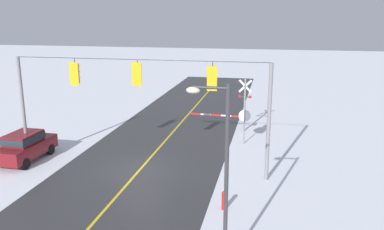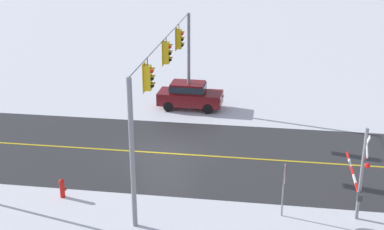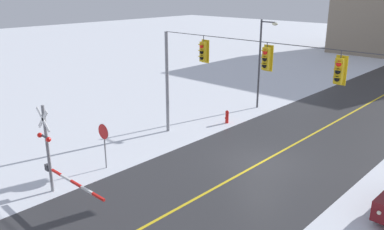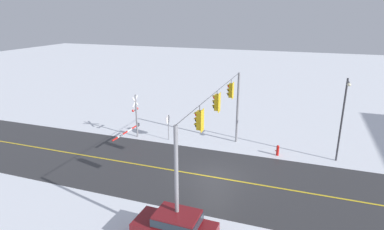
{
  "view_description": "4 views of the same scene",
  "coord_description": "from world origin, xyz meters",
  "views": [
    {
      "loc": [
        -7.13,
        20.17,
        8.57
      ],
      "look_at": [
        -2.71,
        -1.37,
        2.98
      ],
      "focal_mm": 37.58,
      "sensor_mm": 36.0,
      "label": 1
    },
    {
      "loc": [
        -24.85,
        -5.01,
        11.62
      ],
      "look_at": [
        -2.43,
        -1.63,
        3.15
      ],
      "focal_mm": 49.46,
      "sensor_mm": 36.0,
      "label": 2
    },
    {
      "loc": [
        10.2,
        -16.13,
        8.7
      ],
      "look_at": [
        -2.4,
        -2.69,
        2.71
      ],
      "focal_mm": 37.01,
      "sensor_mm": 36.0,
      "label": 3
    },
    {
      "loc": [
        19.65,
        5.27,
        11.04
      ],
      "look_at": [
        -3.17,
        -2.82,
        3.34
      ],
      "focal_mm": 30.37,
      "sensor_mm": 36.0,
      "label": 4
    }
  ],
  "objects": [
    {
      "name": "lane_centre_line",
      "position": [
        0.0,
        6.0,
        0.01
      ],
      "size": [
        0.14,
        72.0,
        0.01
      ],
      "primitive_type": "cube",
      "color": "gold",
      "rests_on": "ground"
    },
    {
      "name": "ground_plane",
      "position": [
        0.0,
        0.0,
        0.0
      ],
      "size": [
        160.0,
        160.0,
        0.0
      ],
      "primitive_type": "plane",
      "color": "silver"
    },
    {
      "name": "railroad_crossing",
      "position": [
        -4.75,
        -8.91,
        1.96
      ],
      "size": [
        4.56,
        0.31,
        4.0
      ],
      "color": "gray",
      "rests_on": "ground"
    },
    {
      "name": "fire_hydrant",
      "position": [
        -5.23,
        3.75,
        0.47
      ],
      "size": [
        0.24,
        0.31,
        0.88
      ],
      "color": "red",
      "rests_on": "ground"
    },
    {
      "name": "stop_sign",
      "position": [
        -5.37,
        -5.87,
        1.71
      ],
      "size": [
        0.8,
        0.09,
        2.35
      ],
      "color": "gray",
      "rests_on": "ground"
    },
    {
      "name": "signal_span",
      "position": [
        -0.09,
        -0.01,
        4.28
      ],
      "size": [
        14.2,
        0.47,
        6.22
      ],
      "color": "gray",
      "rests_on": "ground"
    },
    {
      "name": "road_asphalt",
      "position": [
        0.0,
        6.0,
        0.0
      ],
      "size": [
        9.0,
        80.0,
        0.01
      ],
      "primitive_type": "cube",
      "color": "#303033",
      "rests_on": "ground"
    },
    {
      "name": "streetlamp_near",
      "position": [
        -5.59,
        8.15,
        3.92
      ],
      "size": [
        1.39,
        0.28,
        6.5
      ],
      "color": "#38383D",
      "rests_on": "ground"
    }
  ]
}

